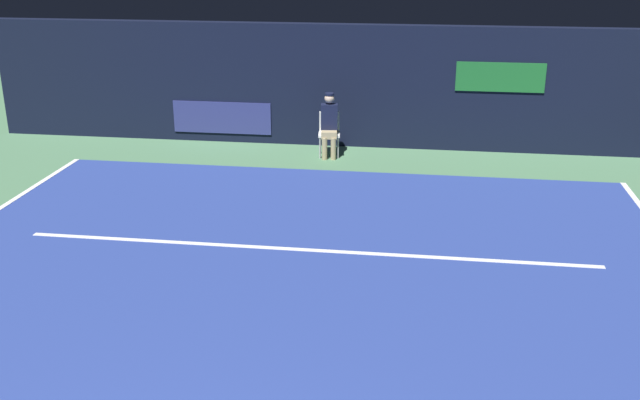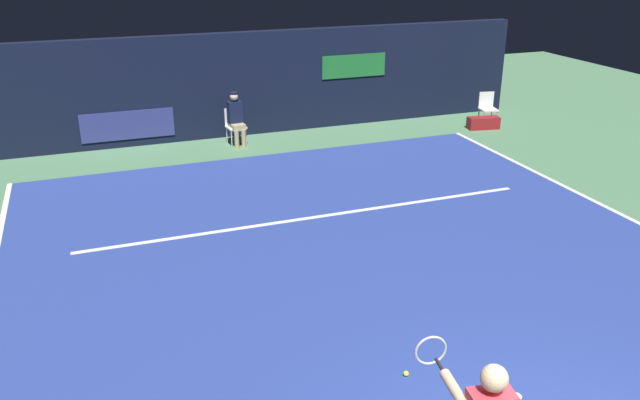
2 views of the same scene
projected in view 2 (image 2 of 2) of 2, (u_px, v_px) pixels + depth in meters
name	position (u px, v px, depth m)	size (l,w,h in m)	color
ground_plane	(360.00, 268.00, 10.09)	(31.93, 31.93, 0.00)	#4C7A56
court_surface	(360.00, 268.00, 10.08)	(10.82, 11.86, 0.01)	navy
line_sideline_left	(630.00, 219.00, 11.81)	(0.10, 11.86, 0.01)	white
line_service	(315.00, 217.00, 11.88)	(8.44, 0.10, 0.01)	white
back_wall	(236.00, 85.00, 16.44)	(15.79, 0.33, 2.60)	black
line_judge_on_chair	(236.00, 118.00, 15.76)	(0.48, 0.56, 1.32)	white
courtside_chair_near	(487.00, 107.00, 17.60)	(0.50, 0.49, 0.88)	white
tennis_ball	(406.00, 374.00, 7.58)	(0.07, 0.07, 0.07)	#CCE033
equipment_bag	(483.00, 123.00, 17.34)	(0.84, 0.32, 0.32)	maroon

